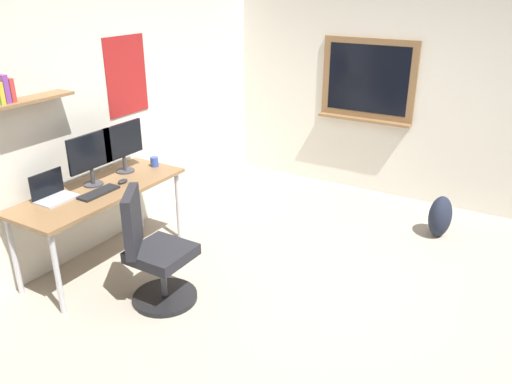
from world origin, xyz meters
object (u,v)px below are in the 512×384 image
object	(u,v)px
office_chair	(154,256)
computer_mouse	(123,181)
desk	(100,196)
laptop	(53,193)
keyboard	(99,193)
coffee_mug	(154,162)
monitor_primary	(90,156)
backpack	(440,216)
monitor_secondary	(123,144)

from	to	relation	value
office_chair	computer_mouse	xyz separation A→B (m)	(0.41, 0.69, 0.34)
desk	laptop	xyz separation A→B (m)	(-0.35, 0.15, 0.12)
desk	keyboard	xyz separation A→B (m)	(-0.08, -0.08, 0.08)
computer_mouse	coffee_mug	distance (m)	0.48
office_chair	monitor_primary	distance (m)	1.08
desk	backpack	xyz separation A→B (m)	(2.11, -2.46, -0.46)
office_chair	monitor_primary	bearing A→B (deg)	74.00
desk	office_chair	xyz separation A→B (m)	(-0.21, -0.77, -0.26)
keyboard	backpack	world-z (taller)	keyboard
backpack	laptop	bearing A→B (deg)	133.38
desk	office_chair	size ratio (longest dim) A/B	1.64
keyboard	computer_mouse	world-z (taller)	computer_mouse
monitor_primary	coffee_mug	size ratio (longest dim) A/B	5.04
monitor_primary	laptop	bearing A→B (deg)	172.95
monitor_primary	keyboard	bearing A→B (deg)	-122.87
office_chair	backpack	size ratio (longest dim) A/B	2.25
computer_mouse	coffee_mug	bearing A→B (deg)	5.97
coffee_mug	laptop	bearing A→B (deg)	170.14
laptop	monitor_primary	bearing A→B (deg)	-7.05
office_chair	coffee_mug	distance (m)	1.22
laptop	keyboard	size ratio (longest dim) A/B	0.84
office_chair	coffee_mug	bearing A→B (deg)	39.66
monitor_primary	keyboard	distance (m)	0.34
coffee_mug	monitor_primary	bearing A→B (deg)	168.44
computer_mouse	monitor_secondary	bearing A→B (deg)	38.57
laptop	monitor_secondary	size ratio (longest dim) A/B	0.67
laptop	monitor_primary	xyz separation A→B (m)	(0.39, -0.05, 0.22)
monitor_secondary	laptop	bearing A→B (deg)	176.46
office_chair	computer_mouse	size ratio (longest dim) A/B	9.13
monitor_secondary	coffee_mug	world-z (taller)	monitor_secondary
coffee_mug	backpack	xyz separation A→B (m)	(1.43, -2.43, -0.57)
desk	monitor_secondary	size ratio (longest dim) A/B	3.36
laptop	computer_mouse	size ratio (longest dim) A/B	2.98
desk	coffee_mug	size ratio (longest dim) A/B	16.96
keyboard	coffee_mug	bearing A→B (deg)	3.77
laptop	coffee_mug	world-z (taller)	laptop
monitor_secondary	backpack	bearing A→B (deg)	-56.65
desk	office_chair	bearing A→B (deg)	-105.32
office_chair	coffee_mug	xyz separation A→B (m)	(0.89, 0.74, 0.37)
office_chair	desk	bearing A→B (deg)	74.68
coffee_mug	backpack	distance (m)	2.88
office_chair	laptop	bearing A→B (deg)	98.73
keyboard	computer_mouse	bearing A→B (deg)	-0.00
office_chair	coffee_mug	size ratio (longest dim) A/B	10.33
laptop	office_chair	bearing A→B (deg)	-81.27
laptop	backpack	world-z (taller)	laptop
keyboard	backpack	size ratio (longest dim) A/B	0.88
laptop	backpack	size ratio (longest dim) A/B	0.74
computer_mouse	backpack	size ratio (longest dim) A/B	0.25
keyboard	office_chair	bearing A→B (deg)	-100.88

